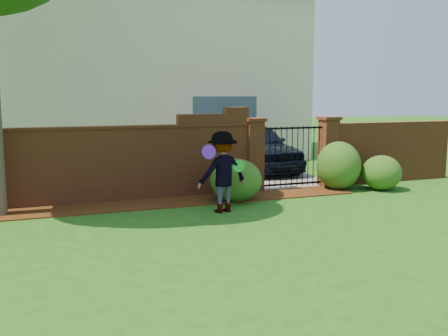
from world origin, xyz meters
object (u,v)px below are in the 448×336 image
object	(u,v)px
man	(223,172)
frisbee_green	(238,166)
car	(256,147)
frisbee_purple	(209,152)

from	to	relation	value
man	frisbee_green	distance (m)	0.35
car	man	distance (m)	5.84
man	car	bearing A→B (deg)	-128.51
frisbee_purple	frisbee_green	distance (m)	0.78
car	man	size ratio (longest dim) A/B	2.69
man	frisbee_purple	bearing A→B (deg)	18.88
car	frisbee_green	bearing A→B (deg)	-119.11
car	frisbee_purple	size ratio (longest dim) A/B	15.29
car	frisbee_green	distance (m)	5.74
frisbee_green	car	bearing A→B (deg)	62.18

